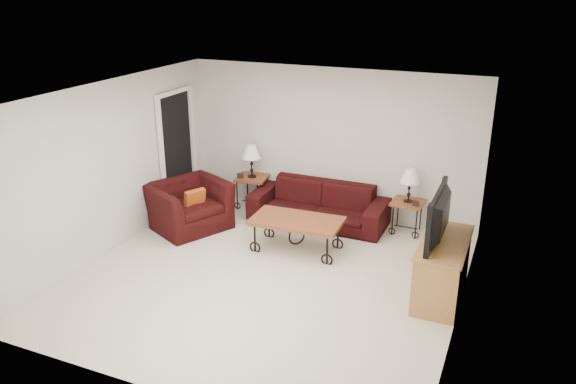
% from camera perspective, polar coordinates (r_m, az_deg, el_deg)
% --- Properties ---
extents(ground, '(5.00, 5.00, 0.00)m').
position_cam_1_polar(ground, '(7.84, -2.03, -8.53)').
color(ground, beige).
rests_on(ground, ground).
extents(wall_back, '(5.00, 0.02, 2.50)m').
position_cam_1_polar(wall_back, '(9.52, 4.28, 4.93)').
color(wall_back, silver).
rests_on(wall_back, ground).
extents(wall_front, '(5.00, 0.02, 2.50)m').
position_cam_1_polar(wall_front, '(5.36, -13.71, -8.61)').
color(wall_front, silver).
rests_on(wall_front, ground).
extents(wall_left, '(0.02, 5.00, 2.50)m').
position_cam_1_polar(wall_left, '(8.62, -17.38, 2.35)').
color(wall_left, silver).
rests_on(wall_left, ground).
extents(wall_right, '(0.02, 5.00, 2.50)m').
position_cam_1_polar(wall_right, '(6.71, 17.59, -2.90)').
color(wall_right, silver).
rests_on(wall_right, ground).
extents(ceiling, '(5.00, 5.00, 0.00)m').
position_cam_1_polar(ceiling, '(6.97, -2.29, 9.72)').
color(ceiling, white).
rests_on(ceiling, wall_back).
extents(doorway, '(0.08, 0.94, 2.04)m').
position_cam_1_polar(doorway, '(9.92, -11.06, 3.86)').
color(doorway, black).
rests_on(doorway, ground).
extents(sofa, '(2.26, 0.88, 0.66)m').
position_cam_1_polar(sofa, '(9.39, 3.06, -1.20)').
color(sofa, black).
rests_on(sofa, ground).
extents(side_table_left, '(0.60, 0.60, 0.57)m').
position_cam_1_polar(side_table_left, '(10.05, -3.60, 0.00)').
color(side_table_left, brown).
rests_on(side_table_left, ground).
extents(side_table_right, '(0.51, 0.51, 0.53)m').
position_cam_1_polar(side_table_right, '(9.23, 11.84, -2.47)').
color(side_table_right, brown).
rests_on(side_table_right, ground).
extents(lamp_left, '(0.37, 0.37, 0.57)m').
position_cam_1_polar(lamp_left, '(9.86, -3.67, 3.10)').
color(lamp_left, black).
rests_on(lamp_left, side_table_left).
extents(lamp_right, '(0.31, 0.31, 0.53)m').
position_cam_1_polar(lamp_right, '(9.04, 12.08, 0.64)').
color(lamp_right, black).
rests_on(lamp_right, side_table_right).
extents(photo_frame_left, '(0.11, 0.05, 0.09)m').
position_cam_1_polar(photo_frame_left, '(9.87, -4.81, 1.64)').
color(photo_frame_left, black).
rests_on(photo_frame_left, side_table_left).
extents(photo_frame_right, '(0.11, 0.04, 0.09)m').
position_cam_1_polar(photo_frame_right, '(8.95, 12.72, -1.13)').
color(photo_frame_right, black).
rests_on(photo_frame_right, side_table_right).
extents(coffee_table, '(1.36, 0.77, 0.50)m').
position_cam_1_polar(coffee_table, '(8.47, 0.87, -4.30)').
color(coffee_table, brown).
rests_on(coffee_table, ground).
extents(armchair, '(1.43, 1.50, 0.76)m').
position_cam_1_polar(armchair, '(9.31, -9.91, -1.36)').
color(armchair, black).
rests_on(armchair, ground).
extents(throw_pillow, '(0.23, 0.35, 0.34)m').
position_cam_1_polar(throw_pillow, '(9.14, -9.34, -0.79)').
color(throw_pillow, '#AF3F16').
rests_on(throw_pillow, armchair).
extents(tv_stand, '(0.53, 1.28, 0.77)m').
position_cam_1_polar(tv_stand, '(7.49, 15.20, -7.46)').
color(tv_stand, '#C08647').
rests_on(tv_stand, ground).
extents(television, '(0.15, 1.15, 0.66)m').
position_cam_1_polar(television, '(7.19, 15.57, -2.40)').
color(television, black).
rests_on(television, tv_stand).
extents(backpack, '(0.34, 0.29, 0.39)m').
position_cam_1_polar(backpack, '(9.00, 8.43, -3.34)').
color(backpack, black).
rests_on(backpack, ground).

